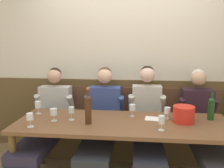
# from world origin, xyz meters

# --- Properties ---
(room_wall_back) EXTENTS (6.80, 0.08, 2.80)m
(room_wall_back) POSITION_xyz_m (0.00, 1.09, 1.40)
(room_wall_back) COLOR beige
(room_wall_back) RESTS_ON ground
(wood_wainscot_panel) EXTENTS (6.80, 0.03, 1.04)m
(wood_wainscot_panel) POSITION_xyz_m (0.00, 1.04, 0.52)
(wood_wainscot_panel) COLOR brown
(wood_wainscot_panel) RESTS_ON ground
(wall_bench) EXTENTS (2.62, 0.42, 0.94)m
(wall_bench) POSITION_xyz_m (0.00, 0.83, 0.28)
(wall_bench) COLOR brown
(wall_bench) RESTS_ON ground
(dining_table) EXTENTS (2.32, 0.81, 0.73)m
(dining_table) POSITION_xyz_m (0.00, 0.16, 0.65)
(dining_table) COLOR brown
(dining_table) RESTS_ON ground
(person_left_seat) EXTENTS (0.53, 1.23, 1.23)m
(person_left_seat) POSITION_xyz_m (-0.97, 0.44, 0.58)
(person_left_seat) COLOR #262D31
(person_left_seat) RESTS_ON ground
(person_center_left_seat) EXTENTS (0.53, 1.23, 1.25)m
(person_center_left_seat) POSITION_xyz_m (-0.28, 0.45, 0.60)
(person_center_left_seat) COLOR #2E2B31
(person_center_left_seat) RESTS_ON ground
(person_right_seat) EXTENTS (0.48, 1.23, 1.27)m
(person_right_seat) POSITION_xyz_m (0.28, 0.46, 0.61)
(person_right_seat) COLOR #2E2A36
(person_right_seat) RESTS_ON ground
(person_center_right_seat) EXTENTS (0.49, 1.24, 1.23)m
(person_center_right_seat) POSITION_xyz_m (0.93, 0.46, 0.60)
(person_center_right_seat) COLOR #2E2E2E
(person_center_right_seat) RESTS_ON ground
(ice_bucket) EXTENTS (0.23, 0.23, 0.18)m
(ice_bucket) POSITION_xyz_m (0.66, 0.22, 0.81)
(ice_bucket) COLOR red
(ice_bucket) RESTS_ON dining_table
(wine_bottle_clear_water) EXTENTS (0.07, 0.07, 0.34)m
(wine_bottle_clear_water) POSITION_xyz_m (0.97, 0.33, 0.87)
(wine_bottle_clear_water) COLOR #1A3D18
(wine_bottle_clear_water) RESTS_ON dining_table
(wine_bottle_green_tall) EXTENTS (0.07, 0.07, 0.39)m
(wine_bottle_green_tall) POSITION_xyz_m (-0.36, 0.06, 0.89)
(wine_bottle_green_tall) COLOR #432614
(wine_bottle_green_tall) RESTS_ON dining_table
(wine_glass_mid_left) EXTENTS (0.07, 0.07, 0.14)m
(wine_glass_mid_left) POSITION_xyz_m (0.10, 0.36, 0.83)
(wine_glass_mid_left) COLOR silver
(wine_glass_mid_left) RESTS_ON dining_table
(wine_glass_by_bottle) EXTENTS (0.06, 0.06, 0.15)m
(wine_glass_by_bottle) POSITION_xyz_m (0.39, -0.05, 0.83)
(wine_glass_by_bottle) COLOR silver
(wine_glass_by_bottle) RESTS_ON dining_table
(wine_glass_near_bucket) EXTENTS (0.07, 0.07, 0.15)m
(wine_glass_near_bucket) POSITION_xyz_m (-1.03, 0.34, 0.83)
(wine_glass_near_bucket) COLOR silver
(wine_glass_near_bucket) RESTS_ON dining_table
(wine_glass_center_rear) EXTENTS (0.07, 0.07, 0.15)m
(wine_glass_center_rear) POSITION_xyz_m (-0.57, 0.16, 0.83)
(wine_glass_center_rear) COLOR silver
(wine_glass_center_rear) RESTS_ON dining_table
(wine_glass_center_front) EXTENTS (0.07, 0.07, 0.14)m
(wine_glass_center_front) POSITION_xyz_m (-0.93, -0.09, 0.83)
(wine_glass_center_front) COLOR silver
(wine_glass_center_front) RESTS_ON dining_table
(wine_glass_right_end) EXTENTS (0.08, 0.08, 0.14)m
(wine_glass_right_end) POSITION_xyz_m (-0.75, 0.11, 0.82)
(wine_glass_right_end) COLOR silver
(wine_glass_right_end) RESTS_ON dining_table
(wine_glass_mid_right) EXTENTS (0.07, 0.07, 0.13)m
(wine_glass_mid_right) POSITION_xyz_m (0.49, 0.31, 0.81)
(wine_glass_mid_right) COLOR silver
(wine_glass_mid_right) RESTS_ON dining_table
(tasting_sheet_left_guest) EXTENTS (0.23, 0.17, 0.00)m
(tasting_sheet_left_guest) POSITION_xyz_m (0.35, 0.29, 0.73)
(tasting_sheet_left_guest) COLOR white
(tasting_sheet_left_guest) RESTS_ON dining_table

